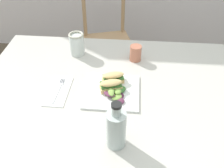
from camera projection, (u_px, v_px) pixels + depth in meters
The scene contains 11 objects.
dining_table at pixel (109, 104), 1.39m from camera, with size 1.36×1.00×0.74m.
chair_wooden_far at pixel (107, 41), 2.27m from camera, with size 0.50×0.50×0.87m.
plate_lunch at pixel (111, 91), 1.30m from camera, with size 0.27×0.27×0.01m, color white.
sandwich_half_front at pixel (111, 85), 1.29m from camera, with size 0.12×0.09×0.06m.
sandwich_half_back at pixel (114, 77), 1.33m from camera, with size 0.12×0.09×0.06m.
salad_mixed_greens at pixel (117, 93), 1.26m from camera, with size 0.12×0.14×0.03m.
napkin_folded at pixel (58, 91), 1.30m from camera, with size 0.11×0.22×0.00m, color white.
fork_on_napkin at pixel (59, 88), 1.31m from camera, with size 0.03×0.19×0.00m.
bottle_cold_brew at pixel (116, 130), 1.01m from camera, with size 0.08×0.08×0.22m.
mason_jar_iced_tea at pixel (77, 45), 1.54m from camera, with size 0.09×0.09×0.13m.
cup_extra_side at pixel (136, 53), 1.50m from camera, with size 0.07×0.07×0.09m, color #B2664C.
Camera 1 is at (0.09, -0.98, 1.59)m, focal length 41.86 mm.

